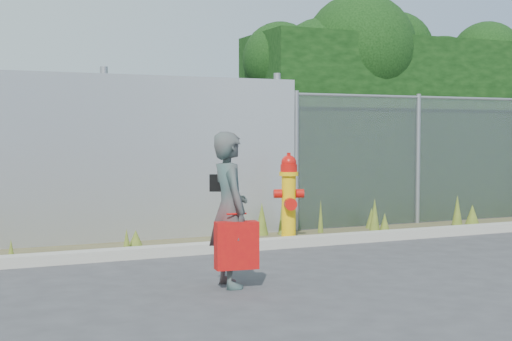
{
  "coord_description": "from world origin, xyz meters",
  "views": [
    {
      "loc": [
        -3.67,
        -6.18,
        1.43
      ],
      "look_at": [
        -0.3,
        1.4,
        1.0
      ],
      "focal_mm": 50.0,
      "sensor_mm": 36.0,
      "label": 1
    }
  ],
  "objects": [
    {
      "name": "ground",
      "position": [
        0.0,
        0.0,
        0.0
      ],
      "size": [
        80.0,
        80.0,
        0.0
      ],
      "primitive_type": "plane",
      "color": "#373639",
      "rests_on": "ground"
    },
    {
      "name": "curb",
      "position": [
        0.0,
        1.8,
        0.06
      ],
      "size": [
        16.0,
        0.22,
        0.12
      ],
      "primitive_type": "cube",
      "color": "gray",
      "rests_on": "ground"
    },
    {
      "name": "weed_strip",
      "position": [
        0.09,
        2.41,
        0.1
      ],
      "size": [
        16.0,
        1.31,
        0.54
      ],
      "color": "#49432A",
      "rests_on": "ground"
    },
    {
      "name": "chainlink_fence",
      "position": [
        4.25,
        3.0,
        1.03
      ],
      "size": [
        6.5,
        0.07,
        2.05
      ],
      "color": "gray",
      "rests_on": "ground"
    },
    {
      "name": "hedge",
      "position": [
        4.33,
        4.06,
        2.02
      ],
      "size": [
        7.5,
        2.05,
        3.74
      ],
      "color": "black",
      "rests_on": "ground"
    },
    {
      "name": "fire_hydrant",
      "position": [
        0.5,
        2.14,
        0.57
      ],
      "size": [
        0.4,
        0.35,
        1.18
      ],
      "rotation": [
        0.0,
        0.0,
        -0.3
      ],
      "color": "#E1AE0B",
      "rests_on": "ground"
    },
    {
      "name": "woman",
      "position": [
        -1.21,
        -0.04,
        0.72
      ],
      "size": [
        0.37,
        0.55,
        1.45
      ],
      "primitive_type": "imported",
      "rotation": [
        0.0,
        0.0,
        1.52
      ],
      "color": "#106761",
      "rests_on": "ground"
    },
    {
      "name": "red_tote_bag",
      "position": [
        -1.22,
        -0.22,
        0.41
      ],
      "size": [
        0.39,
        0.14,
        0.51
      ],
      "rotation": [
        0.0,
        0.0,
        -0.12
      ],
      "color": "#A2090B"
    },
    {
      "name": "black_shoulder_bag",
      "position": [
        -1.21,
        0.2,
        0.96
      ],
      "size": [
        0.22,
        0.09,
        0.16
      ],
      "rotation": [
        0.0,
        0.0,
        -0.35
      ],
      "color": "black"
    }
  ]
}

